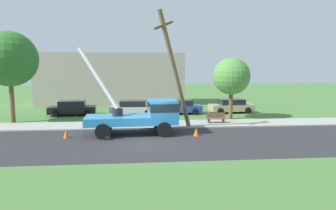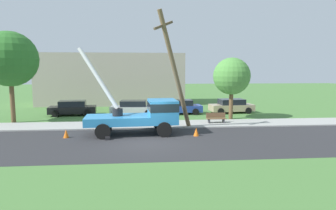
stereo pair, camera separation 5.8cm
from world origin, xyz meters
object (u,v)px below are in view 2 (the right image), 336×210
(park_bench, at_px, (216,118))
(utility_truck, at_px, (144,114))
(traffic_cone_behind, at_px, (66,134))
(parked_sedan_black, at_px, (73,108))
(parked_sedan_tan, at_px, (231,106))
(parked_sedan_blue, at_px, (179,107))
(roadside_tree_far, at_px, (10,59))
(leaning_utility_pole, at_px, (175,71))
(parked_sedan_silver, at_px, (134,108))
(traffic_cone_ahead, at_px, (196,132))
(roadside_tree_near, at_px, (232,76))

(park_bench, bearing_deg, utility_truck, -151.88)
(traffic_cone_behind, bearing_deg, parked_sedan_black, 100.43)
(parked_sedan_black, relative_size, parked_sedan_tan, 1.01)
(parked_sedan_blue, bearing_deg, parked_sedan_black, 179.50)
(utility_truck, distance_m, roadside_tree_far, 12.65)
(leaning_utility_pole, distance_m, parked_sedan_silver, 8.91)
(leaning_utility_pole, height_order, traffic_cone_ahead, leaning_utility_pole)
(leaning_utility_pole, height_order, traffic_cone_behind, leaning_utility_pole)
(leaning_utility_pole, relative_size, parked_sedan_blue, 1.90)
(leaning_utility_pole, relative_size, roadside_tree_far, 1.13)
(parked_sedan_tan, relative_size, roadside_tree_near, 0.83)
(park_bench, bearing_deg, parked_sedan_tan, 62.11)
(traffic_cone_ahead, bearing_deg, parked_sedan_tan, 61.20)
(parked_sedan_silver, xyz_separation_m, roadside_tree_near, (8.77, -3.10, 3.10))
(traffic_cone_ahead, height_order, parked_sedan_blue, parked_sedan_blue)
(parked_sedan_silver, height_order, roadside_tree_near, roadside_tree_near)
(parked_sedan_silver, bearing_deg, utility_truck, -83.52)
(traffic_cone_ahead, bearing_deg, roadside_tree_near, 55.84)
(parked_sedan_tan, xyz_separation_m, roadside_tree_far, (-19.87, -3.81, 4.56))
(traffic_cone_ahead, bearing_deg, traffic_cone_behind, 178.37)
(utility_truck, height_order, parked_sedan_blue, utility_truck)
(parked_sedan_black, relative_size, roadside_tree_near, 0.83)
(park_bench, bearing_deg, roadside_tree_near, 49.00)
(utility_truck, bearing_deg, traffic_cone_ahead, -16.48)
(traffic_cone_behind, bearing_deg, leaning_utility_pole, 13.61)
(traffic_cone_behind, height_order, parked_sedan_silver, parked_sedan_silver)
(parked_sedan_blue, height_order, roadside_tree_near, roadside_tree_near)
(utility_truck, bearing_deg, parked_sedan_silver, 96.48)
(parked_sedan_black, bearing_deg, traffic_cone_ahead, -43.66)
(utility_truck, distance_m, parked_sedan_blue, 9.47)
(traffic_cone_ahead, distance_m, parked_sedan_tan, 11.47)
(leaning_utility_pole, bearing_deg, roadside_tree_near, 38.09)
(traffic_cone_behind, relative_size, roadside_tree_near, 0.10)
(leaning_utility_pole, distance_m, traffic_cone_behind, 8.58)
(traffic_cone_behind, height_order, park_bench, park_bench)
(park_bench, xyz_separation_m, roadside_tree_far, (-16.78, 2.05, 4.81))
(leaning_utility_pole, xyz_separation_m, traffic_cone_behind, (-7.33, -1.77, -4.08))
(parked_sedan_black, height_order, parked_sedan_tan, same)
(leaning_utility_pole, xyz_separation_m, parked_sedan_tan, (6.76, 8.03, -3.65))
(parked_sedan_black, distance_m, parked_sedan_silver, 5.90)
(utility_truck, relative_size, parked_sedan_black, 1.51)
(traffic_cone_behind, bearing_deg, roadside_tree_far, 134.02)
(parked_sedan_silver, height_order, parked_sedan_blue, same)
(parked_sedan_blue, xyz_separation_m, roadside_tree_far, (-14.45, -3.54, 4.56))
(leaning_utility_pole, height_order, parked_sedan_silver, leaning_utility_pole)
(leaning_utility_pole, xyz_separation_m, parked_sedan_silver, (-3.21, 7.46, -3.65))
(traffic_cone_ahead, distance_m, parked_sedan_silver, 10.48)
(parked_sedan_tan, bearing_deg, park_bench, -117.89)
(parked_sedan_tan, bearing_deg, parked_sedan_black, -179.34)
(parked_sedan_blue, height_order, parked_sedan_tan, same)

